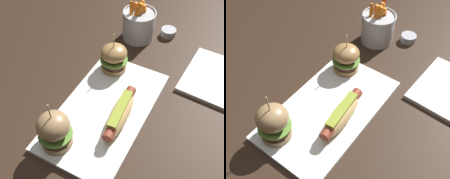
% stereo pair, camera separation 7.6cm
% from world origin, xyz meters
% --- Properties ---
extents(ground_plane, '(3.00, 3.00, 0.00)m').
position_xyz_m(ground_plane, '(0.00, 0.00, 0.00)').
color(ground_plane, black).
extents(platter_main, '(0.41, 0.23, 0.01)m').
position_xyz_m(platter_main, '(0.00, 0.00, 0.01)').
color(platter_main, white).
rests_on(platter_main, ground).
extents(hot_dog, '(0.18, 0.06, 0.05)m').
position_xyz_m(hot_dog, '(-0.01, -0.05, 0.04)').
color(hot_dog, tan).
rests_on(hot_dog, platter_main).
extents(slider_left, '(0.08, 0.08, 0.15)m').
position_xyz_m(slider_left, '(-0.15, 0.05, 0.07)').
color(slider_left, '#96744D').
rests_on(slider_left, platter_main).
extents(slider_right, '(0.09, 0.09, 0.13)m').
position_xyz_m(slider_right, '(0.16, 0.05, 0.06)').
color(slider_right, '#9B7242').
rests_on(slider_right, platter_main).
extents(fries_bucket, '(0.12, 0.12, 0.15)m').
position_xyz_m(fries_bucket, '(0.35, 0.06, 0.06)').
color(fries_bucket, '#B7BABF').
rests_on(fries_bucket, ground).
extents(sauce_ramekin, '(0.05, 0.05, 0.03)m').
position_xyz_m(sauce_ramekin, '(0.42, -0.03, 0.01)').
color(sauce_ramekin, '#A8AAB2').
rests_on(sauce_ramekin, ground).
extents(side_plate, '(0.23, 0.23, 0.01)m').
position_xyz_m(side_plate, '(0.27, -0.26, 0.01)').
color(side_plate, white).
rests_on(side_plate, ground).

